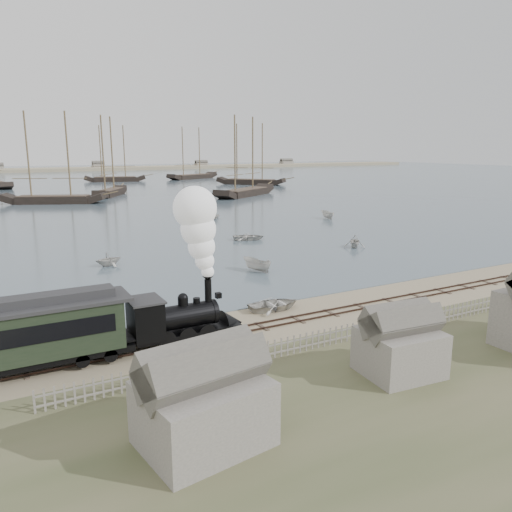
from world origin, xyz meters
TOP-DOWN VIEW (x-y plane):
  - ground at (0.00, 0.00)m, footprint 600.00×600.00m
  - harbor_water at (0.00, 170.00)m, footprint 600.00×336.00m
  - rail_track at (0.00, -2.00)m, footprint 120.00×1.80m
  - picket_fence_west at (-6.50, -7.00)m, footprint 19.00×0.10m
  - picket_fence_east at (12.50, -7.50)m, footprint 15.00×0.10m
  - shed_left at (-10.00, -13.00)m, footprint 5.00×4.00m
  - shed_mid at (2.00, -12.00)m, footprint 4.00×3.50m
  - far_spit at (0.00, 250.00)m, footprint 500.00×20.00m
  - locomotive at (-5.74, -2.00)m, footprint 7.64×2.85m
  - beached_dinghy at (1.71, 0.83)m, footprint 3.14×4.25m
  - rowboat_1 at (-6.20, 21.38)m, footprint 2.96×3.25m
  - rowboat_2 at (6.25, 11.86)m, footprint 3.68×2.43m
  - rowboat_3 at (13.65, 27.54)m, footprint 4.46×5.05m
  - rowboat_4 at (22.78, 16.69)m, footprint 3.94×3.88m
  - rowboat_5 at (35.20, 38.86)m, footprint 3.71×1.75m
  - rowboat_7 at (17.67, 48.21)m, footprint 3.67×3.52m
  - schooner_2 at (-3.22, 87.59)m, footprint 22.12×13.44m
  - schooner_3 at (11.81, 99.13)m, footprint 12.57×17.09m
  - schooner_4 at (42.26, 83.16)m, footprint 23.32×18.24m
  - schooner_5 at (62.34, 117.49)m, footprint 19.61×20.82m
  - schooner_8 at (26.03, 153.80)m, footprint 21.86×9.86m
  - schooner_9 at (56.65, 155.25)m, footprint 24.10×14.87m

SIDE VIEW (x-z plane):
  - ground at x=0.00m, z-range 0.00..0.00m
  - picket_fence_west at x=-6.50m, z-range -0.60..0.60m
  - picket_fence_east at x=12.50m, z-range -0.60..0.60m
  - shed_left at x=-10.00m, z-range -2.05..2.05m
  - shed_mid at x=2.00m, z-range -1.80..1.80m
  - far_spit at x=0.00m, z-range -0.90..0.90m
  - harbor_water at x=0.00m, z-range 0.00..0.06m
  - rail_track at x=0.00m, z-range -0.04..0.12m
  - beached_dinghy at x=1.71m, z-range 0.00..0.85m
  - rowboat_3 at x=13.65m, z-range 0.06..0.93m
  - rowboat_2 at x=6.25m, z-range 0.06..1.39m
  - rowboat_5 at x=35.20m, z-range 0.06..1.44m
  - rowboat_1 at x=-6.20m, z-range 0.06..1.52m
  - rowboat_7 at x=17.67m, z-range 0.06..1.56m
  - rowboat_4 at x=22.78m, z-range 0.06..1.63m
  - locomotive at x=-5.74m, z-range -0.37..9.15m
  - schooner_2 at x=-3.22m, z-range 0.06..20.06m
  - schooner_3 at x=11.81m, z-range 0.06..20.06m
  - schooner_4 at x=42.26m, z-range 0.06..20.06m
  - schooner_5 at x=62.34m, z-range 0.06..20.06m
  - schooner_8 at x=26.03m, z-range 0.06..20.06m
  - schooner_9 at x=56.65m, z-range 0.06..20.06m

